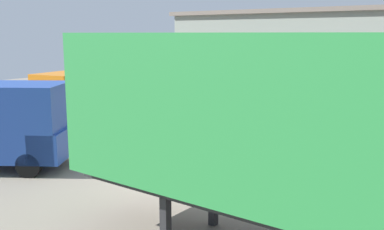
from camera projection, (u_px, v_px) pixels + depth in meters
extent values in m
plane|color=gray|center=(189.00, 179.00, 12.85)|extent=(60.00, 60.00, 0.00)
cube|color=gray|center=(364.00, 59.00, 25.92)|extent=(23.09, 6.07, 5.25)
cube|color=#70665B|center=(367.00, 11.00, 25.43)|extent=(23.59, 6.57, 0.25)
cube|color=#4C5156|center=(261.00, 73.00, 26.63)|extent=(3.20, 0.08, 3.60)
cube|color=#28843D|center=(349.00, 124.00, 6.88)|extent=(10.51, 2.65, 2.77)
cube|color=#232326|center=(343.00, 217.00, 7.15)|extent=(10.50, 1.90, 0.24)
cube|color=#232326|center=(166.00, 225.00, 8.44)|extent=(0.16, 0.16, 1.11)
cube|color=#232326|center=(213.00, 200.00, 9.69)|extent=(0.16, 0.16, 1.11)
cube|color=#2347A3|center=(54.00, 143.00, 13.73)|extent=(1.85, 2.17, 0.90)
cube|color=black|center=(39.00, 106.00, 13.55)|extent=(0.99, 1.45, 0.81)
cylinder|color=black|center=(50.00, 150.00, 14.67)|extent=(0.77, 0.65, 0.72)
cylinder|color=black|center=(29.00, 165.00, 13.00)|extent=(0.77, 0.65, 0.72)
cube|color=orange|center=(84.00, 92.00, 21.28)|extent=(2.81, 5.13, 2.01)
cube|color=orange|center=(53.00, 110.00, 19.54)|extent=(2.13, 1.23, 0.90)
cube|color=black|center=(58.00, 88.00, 19.72)|extent=(1.67, 0.37, 0.72)
cylinder|color=black|center=(76.00, 120.00, 19.65)|extent=(0.42, 0.76, 0.72)
cylinder|color=black|center=(47.00, 117.00, 20.39)|extent=(0.42, 0.76, 0.72)
cylinder|color=black|center=(119.00, 109.00, 22.53)|extent=(0.42, 0.76, 0.72)
cylinder|color=black|center=(92.00, 107.00, 23.26)|extent=(0.42, 0.76, 0.72)
cylinder|color=#B22D23|center=(299.00, 147.00, 14.65)|extent=(0.58, 0.58, 0.88)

